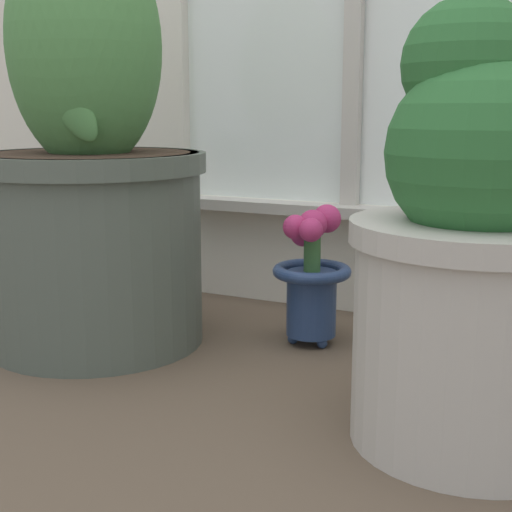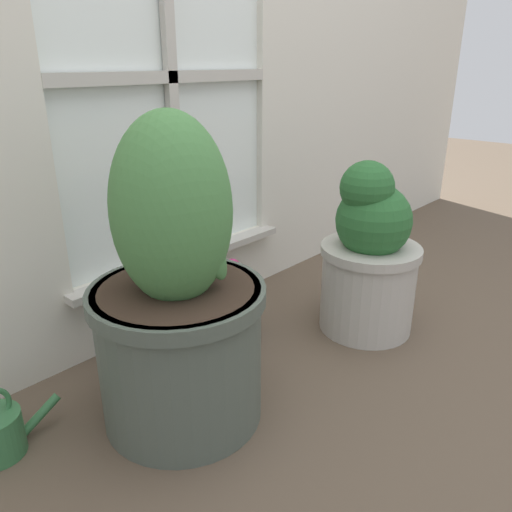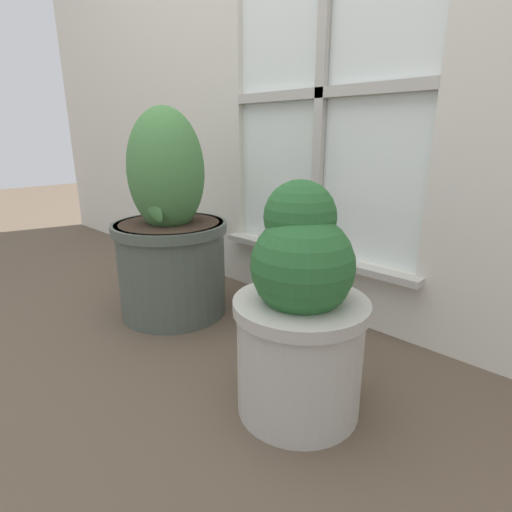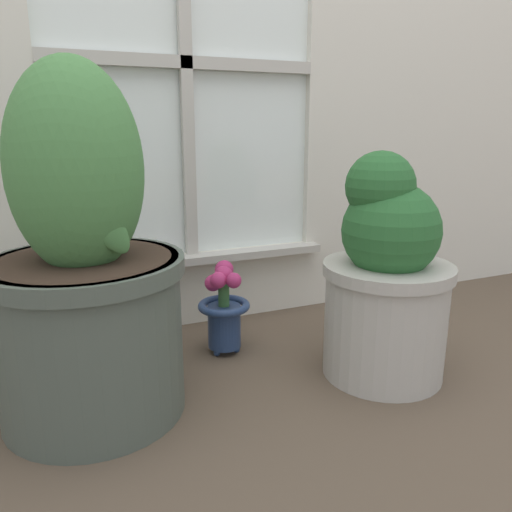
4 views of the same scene
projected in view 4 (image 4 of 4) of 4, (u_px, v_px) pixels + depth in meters
ground_plane at (284, 432)px, 1.06m from camera, size 10.00×10.00×0.00m
potted_plant_left at (86, 278)px, 1.07m from camera, size 0.42×0.42×0.77m
potted_plant_right at (386, 279)px, 1.25m from camera, size 0.33×0.33×0.58m
flower_vase at (224, 308)px, 1.41m from camera, size 0.15×0.15×0.26m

